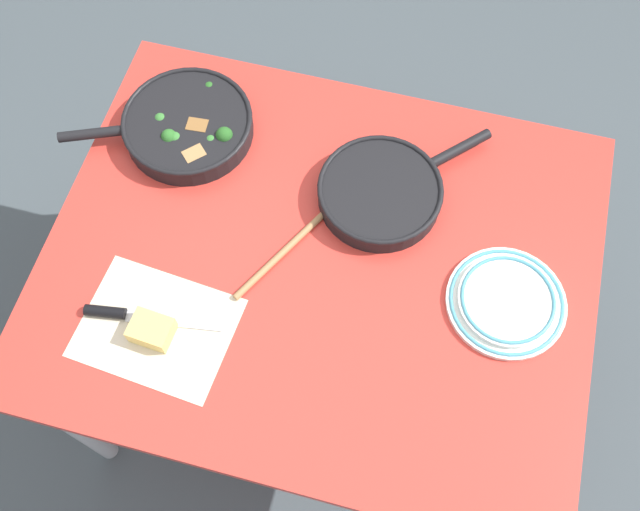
{
  "coord_description": "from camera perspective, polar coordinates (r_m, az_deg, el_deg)",
  "views": [
    {
      "loc": [
        0.17,
        -0.63,
        2.14
      ],
      "look_at": [
        0.0,
        0.0,
        0.77
      ],
      "focal_mm": 40.0,
      "sensor_mm": 36.0,
      "label": 1
    }
  ],
  "objects": [
    {
      "name": "ground_plane",
      "position": [
        2.23,
        -0.0,
        -8.51
      ],
      "size": [
        14.0,
        14.0,
        0.0
      ],
      "primitive_type": "plane",
      "color": "#424C51"
    },
    {
      "name": "dining_table_red",
      "position": [
        1.61,
        -0.0,
        -1.55
      ],
      "size": [
        1.18,
        0.95,
        0.75
      ],
      "color": "red",
      "rests_on": "ground_plane"
    },
    {
      "name": "skillet_broccoli",
      "position": [
        1.7,
        -10.58,
        10.19
      ],
      "size": [
        0.43,
        0.3,
        0.07
      ],
      "rotation": [
        0.0,
        0.0,
        3.54
      ],
      "color": "black",
      "rests_on": "dining_table_red"
    },
    {
      "name": "skillet_eggs",
      "position": [
        1.59,
        4.92,
        5.09
      ],
      "size": [
        0.35,
        0.36,
        0.05
      ],
      "rotation": [
        0.0,
        0.0,
        0.8
      ],
      "color": "black",
      "rests_on": "dining_table_red"
    },
    {
      "name": "wooden_spoon",
      "position": [
        1.57,
        -0.37,
        2.74
      ],
      "size": [
        0.21,
        0.37,
        0.02
      ],
      "rotation": [
        0.0,
        0.0,
        1.08
      ],
      "color": "#A87A4C",
      "rests_on": "dining_table_red"
    },
    {
      "name": "parchment_sheet",
      "position": [
        1.51,
        -12.92,
        -5.65
      ],
      "size": [
        0.33,
        0.26,
        0.0
      ],
      "color": "beige",
      "rests_on": "dining_table_red"
    },
    {
      "name": "grater_knife",
      "position": [
        1.52,
        -14.7,
        -4.64
      ],
      "size": [
        0.29,
        0.07,
        0.02
      ],
      "rotation": [
        0.0,
        0.0,
        0.15
      ],
      "color": "silver",
      "rests_on": "dining_table_red"
    },
    {
      "name": "cheese_block",
      "position": [
        1.49,
        -13.32,
        -5.83
      ],
      "size": [
        0.09,
        0.07,
        0.04
      ],
      "color": "#EACC66",
      "rests_on": "dining_table_red"
    },
    {
      "name": "dinner_plate_stack",
      "position": [
        1.53,
        14.71,
        -3.53
      ],
      "size": [
        0.25,
        0.25,
        0.03
      ],
      "color": "silver",
      "rests_on": "dining_table_red"
    }
  ]
}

